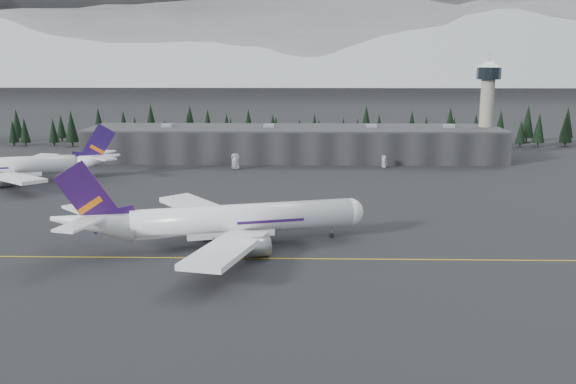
{
  "coord_description": "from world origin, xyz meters",
  "views": [
    {
      "loc": [
        3.43,
        -124.95,
        39.84
      ],
      "look_at": [
        0.0,
        20.0,
        9.0
      ],
      "focal_mm": 40.0,
      "sensor_mm": 36.0,
      "label": 1
    }
  ],
  "objects_px": {
    "gse_vehicle_b": "(384,166)",
    "terminal": "(294,143)",
    "control_tower": "(487,99)",
    "jet_main": "(217,221)",
    "gse_vehicle_a": "(236,167)",
    "jet_parked": "(22,166)"
  },
  "relations": [
    {
      "from": "jet_parked",
      "to": "gse_vehicle_b",
      "type": "height_order",
      "value": "jet_parked"
    },
    {
      "from": "terminal",
      "to": "jet_main",
      "type": "distance_m",
      "value": 119.33
    },
    {
      "from": "jet_parked",
      "to": "jet_main",
      "type": "bearing_deg",
      "value": 119.04
    },
    {
      "from": "control_tower",
      "to": "gse_vehicle_a",
      "type": "xyz_separation_m",
      "value": [
        -95.76,
        -26.92,
        -22.61
      ]
    },
    {
      "from": "terminal",
      "to": "gse_vehicle_a",
      "type": "height_order",
      "value": "terminal"
    },
    {
      "from": "terminal",
      "to": "control_tower",
      "type": "xyz_separation_m",
      "value": [
        75.0,
        3.0,
        17.11
      ]
    },
    {
      "from": "jet_main",
      "to": "gse_vehicle_a",
      "type": "height_order",
      "value": "jet_main"
    },
    {
      "from": "control_tower",
      "to": "jet_main",
      "type": "distance_m",
      "value": 152.06
    },
    {
      "from": "control_tower",
      "to": "jet_parked",
      "type": "xyz_separation_m",
      "value": [
        -162.34,
        -51.19,
        -18.28
      ]
    },
    {
      "from": "jet_parked",
      "to": "control_tower",
      "type": "bearing_deg",
      "value": -179.4
    },
    {
      "from": "gse_vehicle_a",
      "to": "terminal",
      "type": "bearing_deg",
      "value": 46.09
    },
    {
      "from": "control_tower",
      "to": "gse_vehicle_b",
      "type": "bearing_deg",
      "value": -151.95
    },
    {
      "from": "terminal",
      "to": "gse_vehicle_a",
      "type": "bearing_deg",
      "value": -130.96
    },
    {
      "from": "control_tower",
      "to": "jet_main",
      "type": "height_order",
      "value": "control_tower"
    },
    {
      "from": "terminal",
      "to": "jet_parked",
      "type": "height_order",
      "value": "jet_parked"
    },
    {
      "from": "jet_parked",
      "to": "gse_vehicle_b",
      "type": "relative_size",
      "value": 13.16
    },
    {
      "from": "gse_vehicle_b",
      "to": "terminal",
      "type": "bearing_deg",
      "value": -155.16
    },
    {
      "from": "terminal",
      "to": "jet_parked",
      "type": "distance_m",
      "value": 99.76
    },
    {
      "from": "control_tower",
      "to": "gse_vehicle_a",
      "type": "height_order",
      "value": "control_tower"
    },
    {
      "from": "jet_parked",
      "to": "terminal",
      "type": "bearing_deg",
      "value": -168.01
    },
    {
      "from": "jet_main",
      "to": "terminal",
      "type": "bearing_deg",
      "value": 67.66
    },
    {
      "from": "control_tower",
      "to": "gse_vehicle_b",
      "type": "distance_m",
      "value": 52.59
    }
  ]
}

